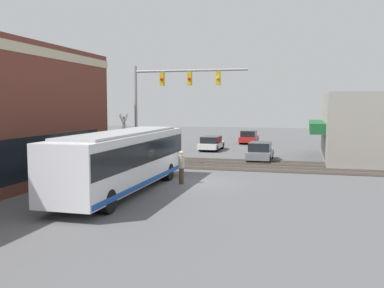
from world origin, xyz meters
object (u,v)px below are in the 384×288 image
Objects in this scene: parked_car_red at (249,138)px; pedestrian_near_bus at (181,167)px; crossing_signal at (124,135)px; city_bus at (124,159)px; parked_car_grey at (260,152)px; parked_car_white at (211,144)px.

pedestrian_near_bus reaches higher than parked_car_red.
parked_car_red is at bearing -16.12° from crossing_signal.
city_bus is 15.14m from parked_car_grey.
city_bus reaches higher than parked_car_grey.
city_bus is at bearing 159.05° from parked_car_grey.
parked_car_red reaches higher than parked_car_grey.
crossing_signal is 2.04× the size of pedestrian_near_bus.
crossing_signal is 13.43m from parked_car_white.
parked_car_red is at bearing -0.95° from pedestrian_near_bus.
crossing_signal reaches higher than parked_car_red.
pedestrian_near_bus reaches higher than parked_car_grey.
pedestrian_near_bus is (-26.10, 0.43, 0.28)m from parked_car_red.
parked_car_red is at bearing -5.12° from city_bus.
parked_car_red is (8.22, -2.60, 0.04)m from parked_car_white.
crossing_signal is at bearing 23.80° from city_bus.
parked_car_white is 2.48× the size of pedestrian_near_bus.
parked_car_grey is at bearing -141.02° from parked_car_white.
parked_car_grey is 2.39× the size of pedestrian_near_bus.
city_bus is at bearing -156.20° from crossing_signal.
city_bus is at bearing 180.00° from parked_car_white.
parked_car_grey is 11.67m from pedestrian_near_bus.
crossing_signal is at bearing 163.88° from parked_car_red.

